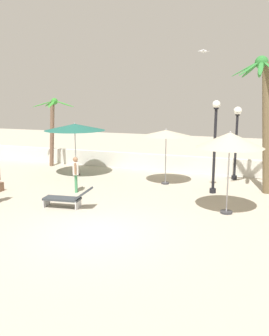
{
  "coord_description": "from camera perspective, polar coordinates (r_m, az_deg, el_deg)",
  "views": [
    {
      "loc": [
        4.88,
        -9.76,
        4.23
      ],
      "look_at": [
        0.0,
        3.46,
        1.4
      ],
      "focal_mm": 39.21,
      "sensor_mm": 36.0,
      "label": 1
    }
  ],
  "objects": [
    {
      "name": "patio_umbrella_3",
      "position": [
        19.48,
        -9.28,
        6.26
      ],
      "size": [
        3.18,
        3.18,
        2.79
      ],
      "color": "#333338",
      "rests_on": "ground_plane"
    },
    {
      "name": "palm_tree_1",
      "position": [
        16.56,
        19.62,
        8.47
      ],
      "size": [
        2.41,
        2.41,
        5.82
      ],
      "color": "brown",
      "rests_on": "ground_plane"
    },
    {
      "name": "seagull_0",
      "position": [
        20.02,
        10.71,
        17.43
      ],
      "size": [
        0.5,
        0.94,
        0.15
      ],
      "color": "white"
    },
    {
      "name": "patio_umbrella_1",
      "position": [
        17.33,
        4.93,
        5.37
      ],
      "size": [
        2.33,
        2.33,
        2.66
      ],
      "color": "#333338",
      "rests_on": "ground_plane"
    },
    {
      "name": "lamp_post_0",
      "position": [
        16.03,
        12.39,
        4.27
      ],
      "size": [
        0.34,
        0.34,
        4.0
      ],
      "color": "black",
      "rests_on": "ground_plane"
    },
    {
      "name": "lounge_chair_0",
      "position": [
        14.12,
        -10.32,
        -4.59
      ],
      "size": [
        1.93,
        0.78,
        0.84
      ],
      "color": "#B7B7BC",
      "rests_on": "ground_plane"
    },
    {
      "name": "palm_tree_0",
      "position": [
        22.25,
        -12.57,
        6.91
      ],
      "size": [
        2.37,
        2.43,
        4.04
      ],
      "color": "brown",
      "rests_on": "ground_plane"
    },
    {
      "name": "boundary_wall",
      "position": [
        20.6,
        6.2,
        0.72
      ],
      "size": [
        25.2,
        0.3,
        0.91
      ],
      "primitive_type": "cube",
      "color": "silver",
      "rests_on": "ground_plane"
    },
    {
      "name": "lamp_post_1",
      "position": [
        18.92,
        15.58,
        5.28
      ],
      "size": [
        0.4,
        0.4,
        3.65
      ],
      "color": "black",
      "rests_on": "ground_plane"
    },
    {
      "name": "guest_1",
      "position": [
        16.21,
        -9.13,
        -0.48
      ],
      "size": [
        0.37,
        0.51,
        1.57
      ],
      "color": "#3F8C59",
      "rests_on": "ground_plane"
    },
    {
      "name": "ground_plane",
      "position": [
        11.71,
        -5.96,
        -9.9
      ],
      "size": [
        56.0,
        56.0,
        0.0
      ],
      "primitive_type": "plane",
      "color": "#B2A893"
    },
    {
      "name": "patio_umbrella_0",
      "position": [
        13.25,
        14.61,
        4.18
      ],
      "size": [
        2.38,
        2.38,
        2.98
      ],
      "color": "#333338",
      "rests_on": "ground_plane"
    }
  ]
}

